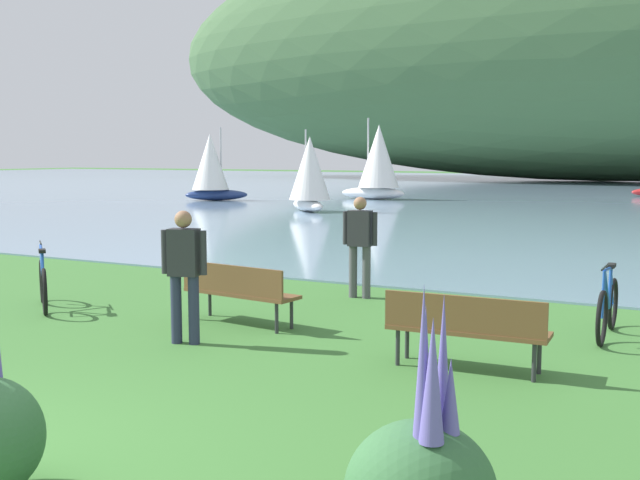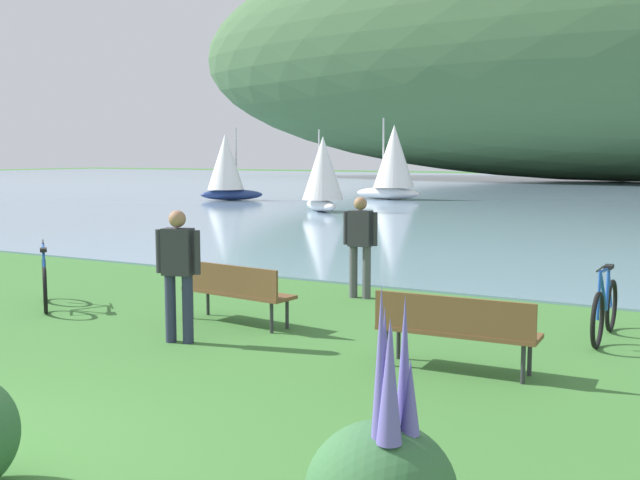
% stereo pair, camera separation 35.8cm
% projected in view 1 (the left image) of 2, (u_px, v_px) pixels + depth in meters
% --- Properties ---
extents(bay_water, '(180.00, 80.00, 0.04)m').
position_uv_depth(bay_water, '(626.00, 192.00, 48.93)').
color(bay_water, '#7A99B2').
rests_on(bay_water, ground).
extents(distant_hillside, '(88.38, 28.00, 25.43)m').
position_uv_depth(distant_hillside, '(607.00, 35.00, 66.15)').
color(distant_hillside, '#42663D').
rests_on(distant_hillside, bay_water).
extents(park_bench_near_camera, '(1.82, 0.56, 0.88)m').
position_uv_depth(park_bench_near_camera, '(466.00, 325.00, 8.42)').
color(park_bench_near_camera, brown).
rests_on(park_bench_near_camera, ground).
extents(park_bench_further_along, '(1.84, 0.69, 0.88)m').
position_uv_depth(park_bench_further_along, '(238.00, 289.00, 10.71)').
color(park_bench_further_along, brown).
rests_on(park_bench_further_along, ground).
extents(bicycle_leaning_near_bench, '(0.10, 1.77, 1.01)m').
position_uv_depth(bicycle_leaning_near_bench, '(608.00, 308.00, 9.98)').
color(bicycle_leaning_near_bench, black).
rests_on(bicycle_leaning_near_bench, ground).
extents(bicycle_beside_path, '(1.39, 1.19, 1.01)m').
position_uv_depth(bicycle_beside_path, '(43.00, 284.00, 11.85)').
color(bicycle_beside_path, black).
rests_on(bicycle_beside_path, ground).
extents(person_at_shoreline, '(0.61, 0.25, 1.71)m').
position_uv_depth(person_at_shoreline, '(360.00, 240.00, 12.71)').
color(person_at_shoreline, '#4C4C51').
rests_on(person_at_shoreline, ground).
extents(person_on_the_grass, '(0.59, 0.31, 1.71)m').
position_uv_depth(person_on_the_grass, '(184.00, 268.00, 9.61)').
color(person_on_the_grass, '#282D47').
rests_on(person_on_the_grass, ground).
extents(sailboat_mid_bay, '(3.13, 2.81, 3.76)m').
position_uv_depth(sailboat_mid_bay, '(211.00, 166.00, 39.14)').
color(sailboat_mid_bay, navy).
rests_on(sailboat_mid_bay, bay_water).
extents(sailboat_toward_hillside, '(2.78, 2.67, 3.41)m').
position_uv_depth(sailboat_toward_hillside, '(309.00, 173.00, 31.38)').
color(sailboat_toward_hillside, white).
rests_on(sailboat_toward_hillside, bay_water).
extents(sailboat_far_off, '(3.68, 2.23, 4.29)m').
position_uv_depth(sailboat_far_off, '(378.00, 161.00, 39.98)').
color(sailboat_far_off, white).
rests_on(sailboat_far_off, bay_water).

